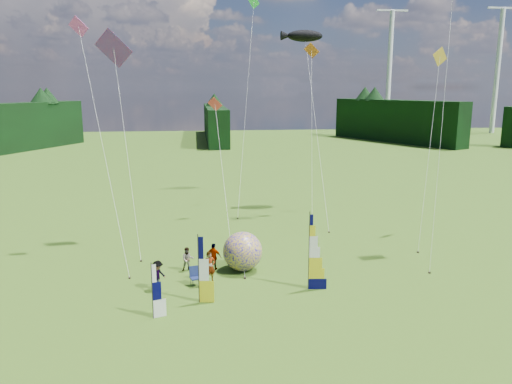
{
  "coord_description": "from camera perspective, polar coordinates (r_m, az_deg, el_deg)",
  "views": [
    {
      "loc": [
        -4.31,
        -23.33,
        11.29
      ],
      "look_at": [
        -1.0,
        4.0,
        5.5
      ],
      "focal_mm": 35.0,
      "sensor_mm": 36.0,
      "label": 1
    }
  ],
  "objects": [
    {
      "name": "treeline_ring",
      "position": [
        24.82,
        3.42,
        -5.23
      ],
      "size": [
        210.0,
        210.0,
        8.0
      ],
      "primitive_type": null,
      "color": "black",
      "rests_on": "ground"
    },
    {
      "name": "small_kite_orange",
      "position": [
        42.62,
        6.42,
        7.11
      ],
      "size": [
        5.81,
        9.42,
        15.6
      ],
      "primitive_type": null,
      "rotation": [
        0.0,
        0.0,
        -0.29
      ],
      "color": "#DB5E1D",
      "rests_on": "ground"
    },
    {
      "name": "kite_whale",
      "position": [
        43.95,
        6.88,
        8.69
      ],
      "size": [
        8.75,
        15.1,
        17.81
      ],
      "primitive_type": null,
      "rotation": [
        0.0,
        0.0,
        -0.37
      ],
      "color": "black",
      "rests_on": "ground"
    },
    {
      "name": "spectator_d",
      "position": [
        31.68,
        -4.85,
        -7.39
      ],
      "size": [
        1.09,
        0.76,
        1.72
      ],
      "primitive_type": "imported",
      "rotation": [
        0.0,
        0.0,
        2.76
      ],
      "color": "#66594C",
      "rests_on": "ground"
    },
    {
      "name": "feather_banner_main",
      "position": [
        28.35,
        6.07,
        -6.88
      ],
      "size": [
        1.21,
        0.22,
        4.41
      ],
      "primitive_type": null,
      "rotation": [
        0.0,
        0.0,
        -0.1
      ],
      "color": "#04043A",
      "rests_on": "ground"
    },
    {
      "name": "small_kite_green",
      "position": [
        46.49,
        -1.14,
        10.53
      ],
      "size": [
        8.38,
        11.26,
        20.38
      ],
      "primitive_type": null,
      "rotation": [
        0.0,
        0.0,
        0.43
      ],
      "color": "green",
      "rests_on": "ground"
    },
    {
      "name": "turbine_right",
      "position": [
        134.73,
        14.97,
        13.07
      ],
      "size": [
        8.0,
        1.2,
        30.0
      ],
      "primitive_type": null,
      "color": "silver",
      "rests_on": "ground"
    },
    {
      "name": "ground",
      "position": [
        26.27,
        3.31,
        -13.59
      ],
      "size": [
        220.0,
        220.0,
        0.0
      ],
      "primitive_type": "plane",
      "color": "#4F6F1D",
      "rests_on": "ground"
    },
    {
      "name": "spectator_a",
      "position": [
        29.77,
        -5.28,
        -8.52
      ],
      "size": [
        0.8,
        0.67,
        1.87
      ],
      "primitive_type": "imported",
      "rotation": [
        0.0,
        0.0,
        0.38
      ],
      "color": "#66594C",
      "rests_on": "ground"
    },
    {
      "name": "spectator_b",
      "position": [
        31.71,
        -7.82,
        -7.62
      ],
      "size": [
        0.78,
        0.44,
        1.53
      ],
      "primitive_type": "imported",
      "rotation": [
        0.0,
        0.0,
        0.1
      ],
      "color": "#66594C",
      "rests_on": "ground"
    },
    {
      "name": "camp_chair",
      "position": [
        29.44,
        -6.91,
        -9.58
      ],
      "size": [
        0.8,
        0.8,
        1.13
      ],
      "primitive_type": null,
      "rotation": [
        0.0,
        0.0,
        0.27
      ],
      "color": "#111A40",
      "rests_on": "ground"
    },
    {
      "name": "small_kite_yellow",
      "position": [
        38.51,
        19.27,
        5.42
      ],
      "size": [
        8.35,
        9.75,
        14.8
      ],
      "primitive_type": null,
      "rotation": [
        0.0,
        0.0,
        0.35
      ],
      "color": "gold",
      "rests_on": "ground"
    },
    {
      "name": "spectator_c",
      "position": [
        29.16,
        -11.16,
        -9.32
      ],
      "size": [
        1.0,
        1.13,
        1.72
      ],
      "primitive_type": "imported",
      "rotation": [
        0.0,
        0.0,
        0.92
      ],
      "color": "#66594C",
      "rests_on": "ground"
    },
    {
      "name": "turbine_left",
      "position": [
        139.77,
        25.85,
        12.25
      ],
      "size": [
        8.0,
        1.2,
        30.0
      ],
      "primitive_type": null,
      "color": "silver",
      "rests_on": "ground"
    },
    {
      "name": "small_kite_pink",
      "position": [
        33.43,
        -17.2,
        6.14
      ],
      "size": [
        8.41,
        11.11,
        16.5
      ],
      "primitive_type": null,
      "rotation": [
        0.0,
        0.0,
        -0.28
      ],
      "color": "#FD4FC8",
      "rests_on": "ground"
    },
    {
      "name": "side_banner_far",
      "position": [
        25.57,
        -11.77,
        -11.1
      ],
      "size": [
        0.84,
        0.35,
        2.83
      ],
      "primitive_type": null,
      "rotation": [
        0.0,
        0.0,
        0.3
      ],
      "color": "white",
      "rests_on": "ground"
    },
    {
      "name": "kite_rainbow_delta",
      "position": [
        35.64,
        -14.66,
        6.52
      ],
      "size": [
        9.0,
        12.27,
        16.39
      ],
      "primitive_type": null,
      "rotation": [
        0.0,
        0.0,
        -0.23
      ],
      "color": "red",
      "rests_on": "ground"
    },
    {
      "name": "bol_inflatable",
      "position": [
        31.41,
        -1.55,
        -6.8
      ],
      "size": [
        3.26,
        3.26,
        2.47
      ],
      "primitive_type": "sphere",
      "rotation": [
        0.0,
        0.0,
        -0.42
      ],
      "color": "#0B00A4",
      "rests_on": "ground"
    },
    {
      "name": "small_kite_red",
      "position": [
        39.95,
        -3.9,
        3.45
      ],
      "size": [
        3.53,
        11.21,
        10.9
      ],
      "primitive_type": null,
      "rotation": [
        0.0,
        0.0,
        -0.07
      ],
      "color": "#D93C33",
      "rests_on": "ground"
    },
    {
      "name": "side_banner_left",
      "position": [
        26.82,
        -6.58,
        -8.84
      ],
      "size": [
        1.02,
        0.25,
        3.67
      ],
      "primitive_type": null,
      "rotation": [
        0.0,
        0.0,
        -0.15
      ],
      "color": "gold",
      "rests_on": "ground"
    },
    {
      "name": "kite_parafoil",
      "position": [
        34.23,
        20.59,
        8.67
      ],
      "size": [
        6.76,
        9.18,
        19.64
      ],
      "primitive_type": null,
      "rotation": [
        0.0,
        0.0,
        -0.02
      ],
      "color": "#B91F3D",
      "rests_on": "ground"
    }
  ]
}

